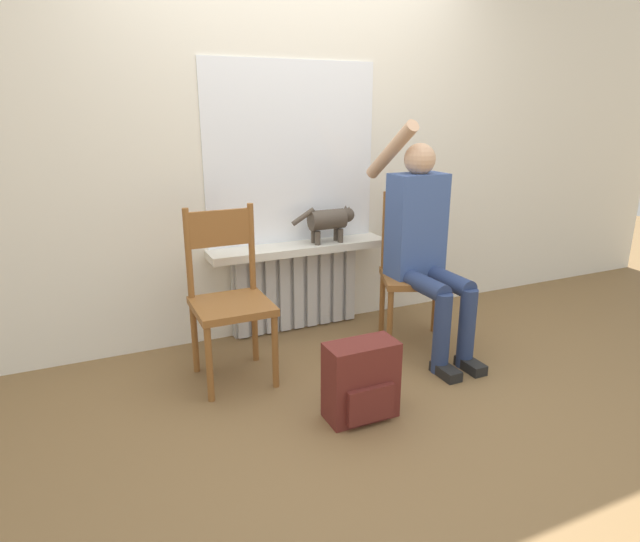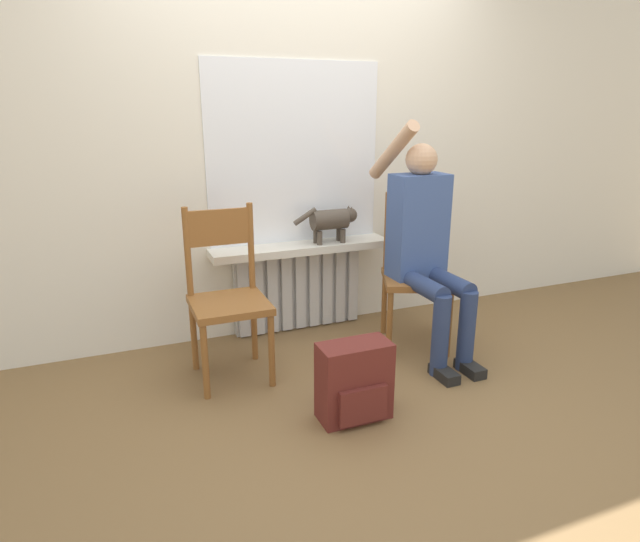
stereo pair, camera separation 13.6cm
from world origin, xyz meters
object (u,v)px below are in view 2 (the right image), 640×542
(person, at_px, (425,241))
(cat, at_px, (332,220))
(chair_right, at_px, (416,270))
(backpack, at_px, (355,382))
(chair_left, at_px, (227,294))

(person, xyz_separation_m, cat, (-0.39, 0.52, 0.06))
(chair_right, bearing_deg, cat, 158.63)
(cat, distance_m, backpack, 1.28)
(chair_left, height_order, person, person)
(chair_left, height_order, cat, chair_left)
(cat, bearing_deg, person, -52.91)
(person, bearing_deg, chair_right, 81.14)
(backpack, bearing_deg, cat, 72.38)
(person, bearing_deg, chair_left, 174.49)
(chair_left, height_order, backpack, chair_left)
(chair_right, height_order, cat, chair_right)
(chair_right, bearing_deg, person, -75.44)
(cat, relative_size, backpack, 1.13)
(person, relative_size, backpack, 3.58)
(chair_left, distance_m, chair_right, 1.22)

